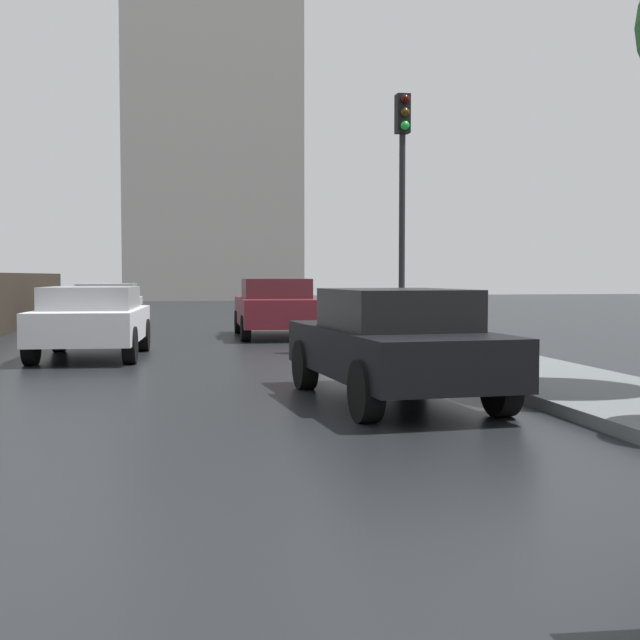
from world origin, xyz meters
name	(u,v)px	position (x,y,z in m)	size (l,w,h in m)	color
ground	(203,581)	(0.00, 0.00, 0.00)	(120.00, 120.00, 0.00)	black
car_silver_near_kerb	(108,304)	(-1.85, 21.30, 0.69)	(1.96, 4.44, 1.29)	#B2B5BA
car_white_mid_road	(92,319)	(-1.53, 11.95, 0.72)	(2.08, 3.92, 1.32)	silver
car_black_far_ahead	(393,343)	(2.53, 5.64, 0.72)	(2.00, 4.18, 1.37)	black
car_maroon_far_lane	(276,307)	(2.52, 16.61, 0.74)	(1.99, 4.19, 1.45)	maroon
traffic_light	(403,174)	(4.38, 11.75, 3.49)	(0.26, 0.39, 4.89)	black
distant_tower	(210,39)	(2.86, 52.44, 17.04)	(11.14, 11.12, 37.34)	#9E9993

